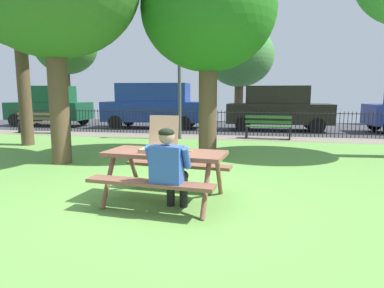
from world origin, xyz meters
TOP-DOWN VIEW (x-y plane):
  - ground at (0.00, 2.02)m, footprint 28.00×12.03m
  - cobblestone_walkway at (0.00, 7.33)m, footprint 28.00×1.40m
  - street_asphalt at (0.00, 11.26)m, footprint 28.00×6.46m
  - picnic_table_foreground at (0.07, -0.24)m, footprint 1.94×1.65m
  - pizza_box_open at (-0.02, -0.14)m, footprint 0.50×0.54m
  - pizza_slice_on_table at (0.38, -0.27)m, footprint 0.22×0.29m
  - adult_at_table at (0.27, -0.76)m, footprint 0.63×0.62m
  - iron_fence_streetside at (0.00, 8.03)m, footprint 18.85×0.03m
  - park_bench_left at (-7.38, 7.20)m, footprint 1.61×0.50m
  - park_bench_center at (1.84, 7.20)m, footprint 1.63×0.58m
  - lamp_post_walkway at (-1.28, 6.61)m, footprint 0.28×0.28m
  - tree_near_table at (-5.72, 4.33)m, footprint 2.56×2.56m
  - tree_by_fence at (0.15, 3.71)m, footprint 3.40×3.40m
  - parked_car_far_left at (-8.73, 10.03)m, footprint 3.91×1.85m
  - parked_car_left at (-3.29, 10.03)m, footprint 4.68×2.13m
  - parked_car_center at (2.33, 10.03)m, footprint 4.40×1.91m
  - far_tree_left at (-10.76, 15.21)m, footprint 3.94×3.94m
  - far_tree_midleft at (0.36, 15.21)m, footprint 3.98×3.98m

SIDE VIEW (x-z plane):
  - ground at x=0.00m, z-range -0.02..0.00m
  - street_asphalt at x=0.00m, z-range -0.01..0.00m
  - cobblestone_walkway at x=0.00m, z-range -0.01..0.00m
  - park_bench_left at x=-7.38m, z-range -0.01..0.84m
  - park_bench_center at x=1.84m, z-range -0.01..0.84m
  - iron_fence_streetside at x=0.00m, z-range 0.01..0.98m
  - picnic_table_foreground at x=0.07m, z-range 0.20..0.99m
  - adult_at_table at x=0.27m, z-range 0.06..1.25m
  - pizza_slice_on_table at x=0.38m, z-range 0.77..0.79m
  - pizza_box_open at x=-0.02m, z-range 0.63..1.16m
  - parked_car_center at x=2.33m, z-range 0.04..1.98m
  - parked_car_far_left at x=-8.73m, z-range 0.02..2.00m
  - parked_car_left at x=-3.29m, z-range 0.06..2.14m
  - lamp_post_walkway at x=-1.28m, z-range 0.44..4.39m
  - tree_by_fence at x=0.15m, z-range 1.05..6.28m
  - far_tree_midleft at x=0.36m, z-range 0.97..6.54m
  - tree_near_table at x=-5.72m, z-range 1.42..6.73m
  - far_tree_left at x=-10.76m, z-range 1.40..7.78m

